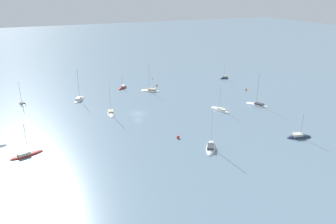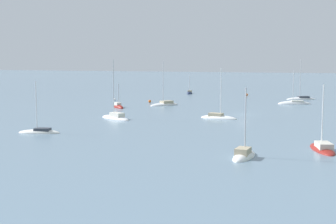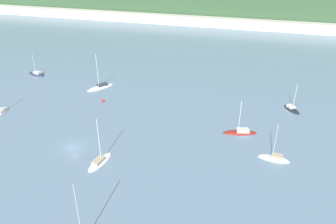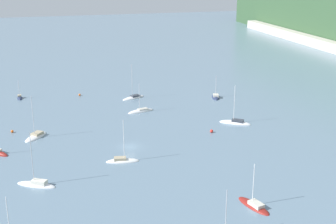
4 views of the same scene
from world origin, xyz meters
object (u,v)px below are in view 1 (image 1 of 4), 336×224
object	(u,v)px
sailboat_0	(257,105)
sailboat_2	(299,137)
sailboat_7	(220,110)
mooring_buoy_0	(157,85)
sailboat_11	(111,114)
sailboat_6	(26,155)
sailboat_8	(79,100)
sailboat_10	(123,88)
mooring_buoy_1	(178,137)
sailboat_9	(224,78)
sailboat_1	(22,104)
sailboat_3	(211,148)
sailboat_4	(151,91)
mooring_buoy_3	(246,89)
mooring_buoy_2	(152,78)

from	to	relation	value
sailboat_0	sailboat_2	xyz separation A→B (m)	(6.73, 26.67, -0.00)
sailboat_7	mooring_buoy_0	distance (m)	37.97
sailboat_11	mooring_buoy_0	size ratio (longest dim) A/B	14.50
sailboat_6	sailboat_8	xyz separation A→B (m)	(-19.72, -38.88, 0.02)
sailboat_10	mooring_buoy_1	bearing A→B (deg)	47.15
sailboat_9	sailboat_11	world-z (taller)	sailboat_11
sailboat_1	sailboat_3	bearing A→B (deg)	-155.49
sailboat_7	sailboat_1	bearing A→B (deg)	47.06
sailboat_2	sailboat_6	bearing A→B (deg)	-178.89
sailboat_1	mooring_buoy_0	bearing A→B (deg)	-100.58
sailboat_0	mooring_buoy_1	bearing A→B (deg)	83.92
sailboat_4	sailboat_7	xyz separation A→B (m)	(-13.70, 30.94, -0.06)
sailboat_6	sailboat_8	distance (m)	43.59
sailboat_3	sailboat_10	world-z (taller)	sailboat_3
sailboat_2	mooring_buoy_3	bearing A→B (deg)	88.53
sailboat_0	sailboat_8	world-z (taller)	sailboat_8
sailboat_7	mooring_buoy_1	xyz separation A→B (m)	(22.86, 14.18, 0.37)
sailboat_0	sailboat_9	bearing A→B (deg)	-40.50
mooring_buoy_0	mooring_buoy_1	world-z (taller)	mooring_buoy_1
sailboat_10	mooring_buoy_2	bearing A→B (deg)	165.23
sailboat_7	mooring_buoy_0	xyz separation A→B (m)	(8.57, -36.99, 0.30)
sailboat_7	sailboat_3	bearing A→B (deg)	129.13
sailboat_3	sailboat_11	distance (m)	39.39
sailboat_6	mooring_buoy_2	world-z (taller)	sailboat_6
sailboat_8	mooring_buoy_2	bearing A→B (deg)	-33.97
sailboat_10	mooring_buoy_0	world-z (taller)	sailboat_10
mooring_buoy_2	mooring_buoy_3	distance (m)	43.27
sailboat_7	sailboat_8	xyz separation A→B (m)	(42.29, -31.07, 0.09)
sailboat_11	mooring_buoy_0	bearing A→B (deg)	142.48
mooring_buoy_1	mooring_buoy_2	xyz separation A→B (m)	(-16.85, -62.73, -0.14)
sailboat_2	sailboat_6	size ratio (longest dim) A/B	0.91
sailboat_2	mooring_buoy_3	size ratio (longest dim) A/B	11.03
sailboat_2	sailboat_6	world-z (taller)	sailboat_6
sailboat_11	sailboat_7	bearing A→B (deg)	80.36
mooring_buoy_0	mooring_buoy_1	xyz separation A→B (m)	(14.30, 51.17, 0.06)
sailboat_9	mooring_buoy_2	size ratio (longest dim) A/B	11.69
sailboat_2	mooring_buoy_0	xyz separation A→B (m)	(16.97, -64.48, 0.27)
sailboat_6	mooring_buoy_1	world-z (taller)	sailboat_6
sailboat_7	mooring_buoy_1	bearing A→B (deg)	108.28
sailboat_0	sailboat_2	world-z (taller)	sailboat_0
sailboat_0	mooring_buoy_3	world-z (taller)	sailboat_0
sailboat_7	sailboat_6	bearing A→B (deg)	83.64
sailboat_9	sailboat_4	bearing A→B (deg)	3.24
sailboat_9	sailboat_11	bearing A→B (deg)	17.61
sailboat_6	mooring_buoy_1	size ratio (longest dim) A/B	10.45
sailboat_6	sailboat_11	xyz separation A→B (m)	(-26.86, -19.90, -0.02)
sailboat_8	sailboat_9	distance (m)	67.42
sailboat_1	sailboat_2	bearing A→B (deg)	-144.32
mooring_buoy_3	sailboat_0	bearing A→B (deg)	65.86
sailboat_1	sailboat_4	bearing A→B (deg)	-107.52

